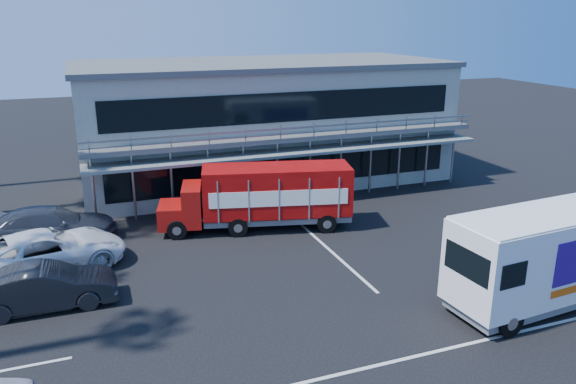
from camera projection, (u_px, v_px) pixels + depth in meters
name	position (u px, v px, depth m)	size (l,w,h in m)	color
ground	(308.00, 279.00, 22.05)	(120.00, 120.00, 0.00)	black
building	(262.00, 120.00, 35.32)	(22.40, 12.00, 7.30)	gray
red_truck	(264.00, 195.00, 26.93)	(9.38, 4.19, 3.08)	#990F0C
white_van	(545.00, 257.00, 19.57)	(7.35, 3.01, 3.51)	white
parked_car_b	(46.00, 287.00, 19.71)	(1.67, 4.78, 1.58)	black
parked_car_c	(47.00, 252.00, 22.53)	(2.83, 6.14, 1.71)	white
parked_car_d	(51.00, 225.00, 25.41)	(2.34, 5.75, 1.67)	#2A2E38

